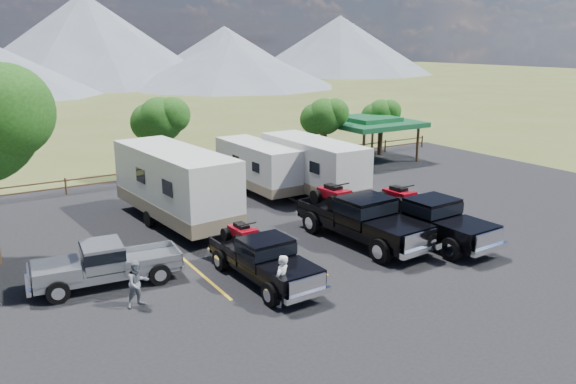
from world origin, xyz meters
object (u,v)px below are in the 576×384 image
rig_right (427,217)px  pickup_silver (107,263)px  pavilion (369,122)px  rig_center (360,217)px  trailer_right (313,167)px  person_a (282,281)px  rig_left (262,257)px  trailer_left (175,186)px  person_b (138,283)px  trailer_center (258,167)px

rig_right → pickup_silver: 13.41m
pavilion → rig_center: pavilion is taller
pavilion → trailer_right: (-9.24, -6.30, -1.06)m
pickup_silver → person_a: 6.51m
trailer_right → person_a: (-8.52, -10.69, -0.79)m
rig_left → trailer_right: size_ratio=0.62×
rig_left → trailer_left: 8.02m
rig_right → rig_center: bearing=148.8°
person_b → trailer_left: bearing=52.4°
trailer_center → trailer_right: size_ratio=0.89×
rig_left → rig_right: rig_right is taller
trailer_right → rig_right: bearing=-89.1°
rig_center → trailer_left: size_ratio=0.67×
trailer_left → person_a: (-0.21, -10.10, -1.00)m
rig_right → trailer_left: 11.69m
rig_right → pickup_silver: (-13.15, 2.63, -0.22)m
pavilion → rig_left: 22.86m
pickup_silver → person_a: (4.45, -4.75, 0.06)m
rig_left → rig_right: (8.23, -0.03, 0.15)m
trailer_left → trailer_right: bearing=-0.9°
rig_left → trailer_left: trailer_left is taller
pavilion → person_a: pavilion is taller
rig_right → trailer_center: 11.25m
trailer_left → trailer_center: trailer_left is taller
rig_left → pickup_silver: (-4.92, 2.61, -0.08)m
pavilion → trailer_right: trailer_right is taller
pickup_silver → rig_left: bearing=67.9°
trailer_left → person_b: size_ratio=6.49×
rig_right → person_a: (-8.70, -2.12, -0.16)m
rig_left → rig_center: 5.83m
rig_right → person_b: size_ratio=4.13×
trailer_right → pickup_silver: bearing=-155.7°
rig_right → person_b: rig_right is taller
trailer_right → person_a: size_ratio=5.18×
rig_left → person_a: bearing=-104.5°
trailer_left → pickup_silver: 7.17m
pavilion → trailer_center: (-11.44, -3.89, -1.25)m
person_b → pickup_silver: bearing=92.0°
rig_left → person_b: bearing=173.5°
rig_right → trailer_center: (-2.38, 10.98, 0.45)m
trailer_left → trailer_right: (8.31, 0.59, -0.20)m
trailer_left → person_b: 8.78m
pickup_silver → trailer_center: bearing=133.6°
rig_center → person_b: 10.22m
rig_right → trailer_left: trailer_left is taller
rig_left → trailer_right: trailer_right is taller
pavilion → person_b: 26.24m
rig_right → pickup_silver: bearing=166.2°
trailer_center → person_b: (-10.35, -10.60, -0.70)m
trailer_right → person_b: size_ratio=5.75×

